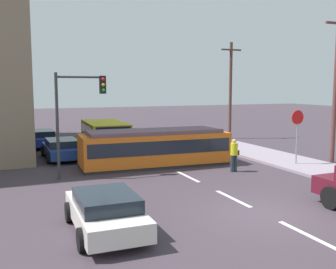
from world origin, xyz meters
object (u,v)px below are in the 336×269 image
object	(u,v)px
streetcar_tram	(155,147)
city_bus	(105,133)
utility_pole_mid	(230,89)
utility_pole_near	(336,85)
pedestrian_crossing	(234,153)
parked_sedan_mid	(62,148)
traffic_light_mast	(77,105)
parked_sedan_far	(41,138)
parked_sedan_near	(106,211)
stop_sign	(297,126)

from	to	relation	value
streetcar_tram	city_bus	xyz separation A→B (m)	(-1.09, 6.83, 0.04)
city_bus	utility_pole_mid	world-z (taller)	utility_pole_mid
utility_pole_near	streetcar_tram	bearing A→B (deg)	162.64
streetcar_tram	utility_pole_mid	xyz separation A→B (m)	(9.65, 8.06, 3.08)
city_bus	pedestrian_crossing	world-z (taller)	city_bus
parked_sedan_mid	traffic_light_mast	world-z (taller)	traffic_light_mast
city_bus	utility_pole_near	size ratio (longest dim) A/B	0.65
pedestrian_crossing	parked_sedan_far	size ratio (longest dim) A/B	0.36
parked_sedan_near	pedestrian_crossing	bearing A→B (deg)	35.19
parked_sedan_far	streetcar_tram	bearing A→B (deg)	-61.62
city_bus	traffic_light_mast	world-z (taller)	traffic_light_mast
utility_pole_near	stop_sign	bearing A→B (deg)	-177.01
parked_sedan_near	parked_sedan_mid	world-z (taller)	same
utility_pole_mid	traffic_light_mast	bearing A→B (deg)	-146.24
parked_sedan_far	traffic_light_mast	bearing A→B (deg)	-85.75
parked_sedan_far	stop_sign	xyz separation A→B (m)	(12.04, -12.64, 1.57)
streetcar_tram	pedestrian_crossing	size ratio (longest dim) A/B	4.84
parked_sedan_mid	parked_sedan_far	xyz separation A→B (m)	(-0.73, 5.54, 0.00)
traffic_light_mast	utility_pole_mid	bearing A→B (deg)	33.76
pedestrian_crossing	parked_sedan_mid	bearing A→B (deg)	137.10
utility_pole_near	utility_pole_mid	world-z (taller)	utility_pole_near
traffic_light_mast	utility_pole_mid	xyz separation A→B (m)	(13.98, 9.35, 0.68)
utility_pole_near	parked_sedan_near	bearing A→B (deg)	-158.77
parked_sedan_far	stop_sign	size ratio (longest dim) A/B	1.60
pedestrian_crossing	stop_sign	xyz separation A→B (m)	(3.81, -0.13, 1.25)
pedestrian_crossing	stop_sign	size ratio (longest dim) A/B	0.58
stop_sign	city_bus	bearing A→B (deg)	128.75
stop_sign	pedestrian_crossing	bearing A→B (deg)	178.08
parked_sedan_mid	utility_pole_mid	world-z (taller)	utility_pole_mid
parked_sedan_far	utility_pole_near	xyz separation A→B (m)	(14.73, -12.50, 3.70)
stop_sign	parked_sedan_mid	bearing A→B (deg)	147.88
parked_sedan_near	stop_sign	world-z (taller)	stop_sign
streetcar_tram	utility_pole_near	world-z (taller)	utility_pole_near
utility_pole_near	utility_pole_mid	size ratio (longest dim) A/B	1.06
parked_sedan_far	parked_sedan_near	bearing A→B (deg)	-89.01
pedestrian_crossing	stop_sign	distance (m)	4.01
city_bus	traffic_light_mast	size ratio (longest dim) A/B	1.10
parked_sedan_far	stop_sign	distance (m)	17.53
parked_sedan_mid	utility_pole_mid	bearing A→B (deg)	16.24
traffic_light_mast	parked_sedan_far	bearing A→B (deg)	94.25
utility_pole_near	city_bus	bearing A→B (deg)	137.40
streetcar_tram	pedestrian_crossing	world-z (taller)	streetcar_tram
utility_pole_mid	parked_sedan_far	bearing A→B (deg)	174.41
pedestrian_crossing	parked_sedan_far	world-z (taller)	pedestrian_crossing
parked_sedan_mid	parked_sedan_far	world-z (taller)	same
utility_pole_near	traffic_light_mast	bearing A→B (deg)	173.01
traffic_light_mast	parked_sedan_mid	bearing A→B (deg)	90.78
parked_sedan_near	parked_sedan_mid	xyz separation A→B (m)	(0.42, 12.56, 0.00)
pedestrian_crossing	utility_pole_near	xyz separation A→B (m)	(6.49, 0.01, 3.38)
streetcar_tram	parked_sedan_far	world-z (taller)	streetcar_tram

